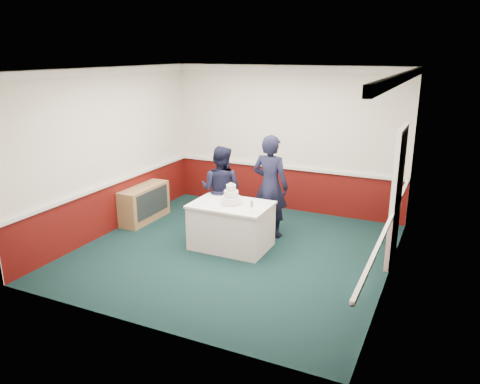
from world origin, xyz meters
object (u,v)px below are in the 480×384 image
at_px(champagne_flute, 252,205).
at_px(person_woman, 270,186).
at_px(cake_knife, 224,207).
at_px(sideboard, 144,203).
at_px(person_man, 221,190).
at_px(wedding_cake, 231,197).
at_px(cake_table, 231,225).

height_order(champagne_flute, person_woman, person_woman).
relative_size(cake_knife, person_woman, 0.12).
bearing_deg(sideboard, champagne_flute, -15.95).
relative_size(person_man, person_woman, 0.87).
distance_m(sideboard, cake_knife, 2.28).
xyz_separation_m(wedding_cake, champagne_flute, (0.50, -0.28, 0.03)).
bearing_deg(person_man, wedding_cake, 127.23).
height_order(person_man, person_woman, person_woman).
distance_m(cake_table, person_woman, 1.04).
bearing_deg(person_woman, wedding_cake, 67.80).
bearing_deg(cake_table, cake_knife, -98.53).
xyz_separation_m(champagne_flute, person_man, (-0.99, 0.86, -0.11)).
xyz_separation_m(cake_table, wedding_cake, (-0.00, 0.00, 0.50)).
bearing_deg(person_man, person_woman, -169.26).
height_order(cake_table, cake_knife, cake_knife).
height_order(sideboard, champagne_flute, champagne_flute).
height_order(cake_table, champagne_flute, champagne_flute).
height_order(cake_knife, champagne_flute, champagne_flute).
xyz_separation_m(cake_table, champagne_flute, (0.50, -0.28, 0.53)).
bearing_deg(cake_knife, person_man, 106.94).
bearing_deg(person_woman, cake_table, 67.80).
bearing_deg(sideboard, wedding_cake, -12.54).
xyz_separation_m(cake_knife, champagne_flute, (0.53, -0.08, 0.14)).
xyz_separation_m(wedding_cake, cake_knife, (-0.03, -0.20, -0.11)).
distance_m(wedding_cake, champagne_flute, 0.57).
bearing_deg(person_man, champagne_flute, 135.99).
bearing_deg(person_man, cake_knife, 117.55).
relative_size(sideboard, cake_table, 0.91).
xyz_separation_m(sideboard, person_man, (1.67, 0.10, 0.47)).
bearing_deg(person_woman, champagne_flute, 99.70).
bearing_deg(cake_knife, wedding_cake, 67.75).
relative_size(cake_table, cake_knife, 6.00).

